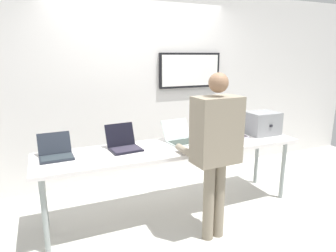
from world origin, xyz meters
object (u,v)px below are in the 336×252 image
object	(u,v)px
laptop_station_1	(124,144)
laptop_station_3	(231,132)
workbench	(174,150)
person	(216,142)
equipment_box	(262,123)
laptop_station_2	(181,137)
laptop_station_0	(56,152)

from	to	relation	value
laptop_station_1	laptop_station_3	xyz separation A→B (m)	(1.37, -0.02, -0.00)
workbench	laptop_station_3	bearing A→B (deg)	6.45
laptop_station_1	person	xyz separation A→B (m)	(0.69, -0.74, 0.14)
workbench	equipment_box	size ratio (longest dim) A/B	7.67
workbench	laptop_station_3	size ratio (longest dim) A/B	8.14
workbench	laptop_station_3	world-z (taller)	laptop_station_3
equipment_box	person	xyz separation A→B (m)	(-1.11, -0.64, 0.05)
laptop_station_1	laptop_station_2	bearing A→B (deg)	0.51
workbench	person	size ratio (longest dim) A/B	1.82
workbench	person	distance (m)	0.68
workbench	laptop_station_1	distance (m)	0.57
laptop_station_1	laptop_station_0	bearing A→B (deg)	179.72
laptop_station_2	laptop_station_3	xyz separation A→B (m)	(0.68, -0.03, -0.00)
laptop_station_1	laptop_station_2	world-z (taller)	laptop_station_1
laptop_station_1	workbench	bearing A→B (deg)	-12.01
laptop_station_0	laptop_station_2	distance (m)	1.38
equipment_box	person	size ratio (longest dim) A/B	0.24
laptop_station_0	laptop_station_1	distance (m)	0.69
workbench	laptop_station_1	world-z (taller)	laptop_station_1
equipment_box	laptop_station_2	bearing A→B (deg)	174.79
laptop_station_1	person	bearing A→B (deg)	-46.77
workbench	laptop_station_0	world-z (taller)	laptop_station_0
laptop_station_3	person	bearing A→B (deg)	-133.34
laptop_station_1	laptop_station_3	world-z (taller)	laptop_station_1
person	laptop_station_1	bearing A→B (deg)	133.23
laptop_station_1	equipment_box	bearing A→B (deg)	-3.03
laptop_station_1	laptop_station_3	size ratio (longest dim) A/B	1.01
equipment_box	laptop_station_0	xyz separation A→B (m)	(-2.49, 0.10, -0.09)
laptop_station_0	laptop_station_3	distance (m)	2.06
workbench	laptop_station_0	size ratio (longest dim) A/B	8.75
equipment_box	workbench	bearing A→B (deg)	-178.99
laptop_station_0	laptop_station_1	bearing A→B (deg)	-0.28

